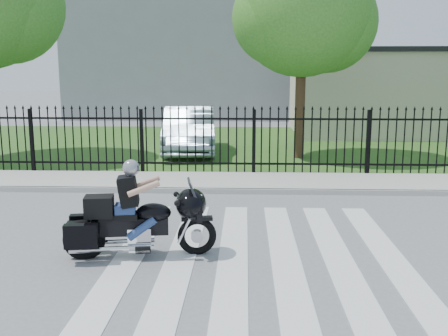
{
  "coord_description": "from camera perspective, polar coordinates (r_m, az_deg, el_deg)",
  "views": [
    {
      "loc": [
        -0.23,
        -7.81,
        2.85
      ],
      "look_at": [
        -0.63,
        1.92,
        1.0
      ],
      "focal_mm": 42.0,
      "sensor_mm": 36.0,
      "label": 1
    }
  ],
  "objects": [
    {
      "name": "ground",
      "position": [
        8.31,
        3.82,
        -9.3
      ],
      "size": [
        120.0,
        120.0,
        0.0
      ],
      "primitive_type": "plane",
      "color": "slate",
      "rests_on": "ground"
    },
    {
      "name": "crosswalk",
      "position": [
        8.31,
        3.83,
        -9.26
      ],
      "size": [
        5.0,
        5.5,
        0.01
      ],
      "primitive_type": null,
      "color": "silver",
      "rests_on": "ground"
    },
    {
      "name": "sidewalk",
      "position": [
        13.11,
        3.3,
        -1.55
      ],
      "size": [
        40.0,
        2.0,
        0.12
      ],
      "primitive_type": "cube",
      "color": "#ADAAA3",
      "rests_on": "ground"
    },
    {
      "name": "curb",
      "position": [
        12.13,
        3.37,
        -2.55
      ],
      "size": [
        40.0,
        0.12,
        0.12
      ],
      "primitive_type": "cube",
      "color": "#ADAAA3",
      "rests_on": "ground"
    },
    {
      "name": "grass_strip",
      "position": [
        20.01,
        2.99,
        2.58
      ],
      "size": [
        40.0,
        12.0,
        0.02
      ],
      "primitive_type": "cube",
      "color": "#315B1F",
      "rests_on": "ground"
    },
    {
      "name": "iron_fence",
      "position": [
        13.95,
        3.27,
        2.71
      ],
      "size": [
        26.0,
        0.04,
        1.8
      ],
      "color": "black",
      "rests_on": "ground"
    },
    {
      "name": "tree_mid",
      "position": [
        16.99,
        8.54,
        16.77
      ],
      "size": [
        4.2,
        4.2,
        6.78
      ],
      "color": "#382316",
      "rests_on": "ground"
    },
    {
      "name": "building_low",
      "position": [
        24.9,
        19.4,
        7.62
      ],
      "size": [
        10.0,
        6.0,
        3.5
      ],
      "primitive_type": "cube",
      "color": "#BCB39C",
      "rests_on": "ground"
    },
    {
      "name": "building_low_roof",
      "position": [
        24.89,
        19.67,
        11.87
      ],
      "size": [
        10.2,
        6.2,
        0.2
      ],
      "primitive_type": "cube",
      "color": "black",
      "rests_on": "building_low"
    },
    {
      "name": "building_tall",
      "position": [
        34.07,
        -2.41,
        16.04
      ],
      "size": [
        15.0,
        10.0,
        12.0
      ],
      "primitive_type": "cube",
      "color": "gray",
      "rests_on": "ground"
    },
    {
      "name": "motorcycle_rider",
      "position": [
        8.11,
        -9.58,
        -5.23
      ],
      "size": [
        2.34,
        0.97,
        1.55
      ],
      "rotation": [
        0.0,
        0.0,
        0.15
      ],
      "color": "black",
      "rests_on": "ground"
    },
    {
      "name": "parked_car",
      "position": [
        17.9,
        -3.8,
        4.16
      ],
      "size": [
        2.07,
        4.87,
        1.56
      ],
      "primitive_type": "imported",
      "rotation": [
        0.0,
        0.0,
        0.09
      ],
      "color": "#9EB5C7",
      "rests_on": "grass_strip"
    }
  ]
}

